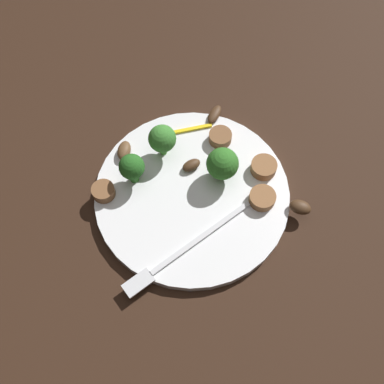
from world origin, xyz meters
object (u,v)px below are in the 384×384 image
object	(u,v)px
mushroom_2	(300,207)
mushroom_3	(124,151)
sausage_slice_0	(262,198)
fork	(180,253)
mushroom_0	(215,114)
broccoli_floret_0	(224,166)
mushroom_1	(191,165)
sausage_slice_3	(264,167)
broccoli_floret_2	(132,167)
pepper_strip_1	(192,129)
broccoli_floret_1	(165,138)
plate	(192,194)
sausage_slice_2	(103,191)
sausage_slice_1	(220,137)

from	to	relation	value
mushroom_2	mushroom_3	distance (m)	0.23
sausage_slice_0	mushroom_3	distance (m)	0.19
fork	mushroom_3	size ratio (longest dim) A/B	6.41
mushroom_0	mushroom_2	size ratio (longest dim) A/B	1.18
broccoli_floret_0	mushroom_1	distance (m)	0.05
sausage_slice_3	mushroom_0	distance (m)	0.10
mushroom_3	mushroom_2	bearing A→B (deg)	127.11
broccoli_floret_2	pepper_strip_1	world-z (taller)	broccoli_floret_2
mushroom_1	broccoli_floret_0	bearing A→B (deg)	126.57
broccoli_floret_2	mushroom_3	xyz separation A→B (m)	(-0.01, -0.04, -0.02)
broccoli_floret_1	plate	bearing A→B (deg)	87.18
broccoli_floret_1	sausage_slice_3	world-z (taller)	broccoli_floret_1
broccoli_floret_2	mushroom_3	distance (m)	0.05
sausage_slice_0	mushroom_2	world-z (taller)	mushroom_2
broccoli_floret_0	broccoli_floret_2	bearing A→B (deg)	-31.49
plate	fork	distance (m)	0.08
plate	sausage_slice_2	xyz separation A→B (m)	(0.09, -0.06, 0.01)
broccoli_floret_1	mushroom_1	size ratio (longest dim) A/B	2.01
broccoli_floret_2	sausage_slice_3	size ratio (longest dim) A/B	1.44
sausage_slice_2	sausage_slice_3	size ratio (longest dim) A/B	0.86
mushroom_0	mushroom_3	size ratio (longest dim) A/B	1.12
broccoli_floret_1	mushroom_0	world-z (taller)	broccoli_floret_1
broccoli_floret_0	sausage_slice_3	xyz separation A→B (m)	(-0.05, 0.02, -0.02)
sausage_slice_1	sausage_slice_2	size ratio (longest dim) A/B	1.06
plate	sausage_slice_3	xyz separation A→B (m)	(-0.09, 0.02, 0.01)
sausage_slice_3	mushroom_2	xyz separation A→B (m)	(-0.00, 0.07, -0.00)
broccoli_floret_2	sausage_slice_0	bearing A→B (deg)	136.87
broccoli_floret_0	sausage_slice_3	world-z (taller)	broccoli_floret_0
mushroom_2	sausage_slice_1	bearing A→B (deg)	-79.73
mushroom_1	pepper_strip_1	world-z (taller)	mushroom_1
plate	broccoli_floret_1	size ratio (longest dim) A/B	4.88
sausage_slice_0	sausage_slice_3	size ratio (longest dim) A/B	0.99
plate	mushroom_1	world-z (taller)	mushroom_1
plate	sausage_slice_3	bearing A→B (deg)	166.63
sausage_slice_0	sausage_slice_3	world-z (taller)	sausage_slice_3
fork	mushroom_3	bearing A→B (deg)	-99.01
sausage_slice_3	sausage_slice_2	bearing A→B (deg)	-22.90
broccoli_floret_1	sausage_slice_1	bearing A→B (deg)	161.08
mushroom_1	broccoli_floret_2	bearing A→B (deg)	-19.00
broccoli_floret_0	mushroom_2	size ratio (longest dim) A/B	1.84
mushroom_0	mushroom_2	world-z (taller)	mushroom_2
sausage_slice_3	fork	bearing A→B (deg)	14.28
plate	mushroom_0	xyz separation A→B (m)	(-0.09, -0.08, 0.01)
broccoli_floret_2	sausage_slice_3	xyz separation A→B (m)	(-0.14, 0.08, -0.02)
plate	broccoli_floret_0	size ratio (longest dim) A/B	4.94
broccoli_floret_0	sausage_slice_0	world-z (taller)	broccoli_floret_0
fork	broccoli_floret_0	bearing A→B (deg)	-155.17
broccoli_floret_1	fork	bearing A→B (deg)	65.63
broccoli_floret_2	broccoli_floret_0	bearing A→B (deg)	148.51
broccoli_floret_0	mushroom_3	distance (m)	0.13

